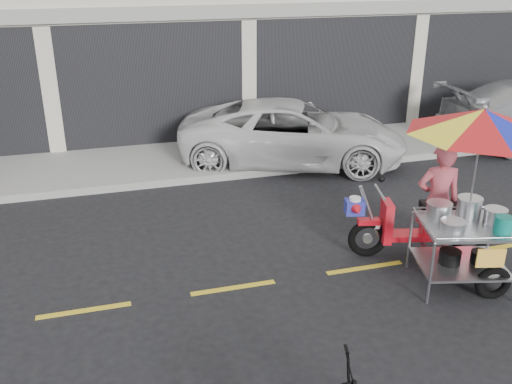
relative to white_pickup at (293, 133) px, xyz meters
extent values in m
plane|color=black|center=(-0.52, -4.70, -0.68)|extent=(90.00, 90.00, 0.00)
cube|color=gray|center=(-0.52, 0.80, -0.61)|extent=(45.00, 3.00, 0.15)
cube|color=black|center=(-0.52, 1.77, 0.77)|extent=(35.28, 0.06, 2.90)
cube|color=gray|center=(-0.52, 1.75, 2.42)|extent=(36.00, 0.12, 0.30)
cube|color=gold|center=(-0.52, -4.70, -0.68)|extent=(42.00, 0.10, 0.01)
imported|color=silver|center=(0.00, 0.00, 0.00)|extent=(5.39, 3.81, 1.36)
torus|color=black|center=(-0.33, -4.36, -0.39)|extent=(0.61, 0.26, 0.60)
torus|color=black|center=(1.21, -4.75, -0.39)|extent=(0.61, 0.26, 0.60)
cylinder|color=#9EA0A5|center=(-0.33, -4.36, -0.39)|extent=(0.16, 0.10, 0.15)
cylinder|color=#9EA0A5|center=(1.21, -4.75, -0.39)|extent=(0.16, 0.10, 0.15)
cube|color=red|center=(-0.33, -4.36, -0.10)|extent=(0.36, 0.21, 0.08)
cylinder|color=#9EA0A5|center=(-0.33, -4.36, 0.06)|extent=(0.39, 0.14, 0.85)
cube|color=red|center=(-0.07, -4.43, -0.10)|extent=(0.21, 0.38, 0.64)
cube|color=red|center=(0.39, -4.54, -0.34)|extent=(0.89, 0.49, 0.08)
cube|color=red|center=(0.85, -4.66, -0.10)|extent=(0.84, 0.46, 0.42)
cube|color=black|center=(0.75, -4.63, 0.14)|extent=(0.73, 0.41, 0.11)
cylinder|color=#9EA0A5|center=(-0.21, -4.39, 0.38)|extent=(0.18, 0.57, 0.04)
sphere|color=black|center=(-0.09, -4.20, 0.50)|extent=(0.11, 0.11, 0.11)
cylinder|color=white|center=(-0.21, -4.39, -0.17)|extent=(0.15, 0.15, 0.05)
cube|color=#292E99|center=(-0.55, -4.31, 0.14)|extent=(0.32, 0.29, 0.21)
cylinder|color=white|center=(-0.55, -4.31, 0.27)|extent=(0.21, 0.21, 0.05)
cone|color=red|center=(-0.60, -4.48, 0.17)|extent=(0.24, 0.27, 0.19)
torus|color=black|center=(0.76, -5.89, -0.45)|extent=(0.50, 0.22, 0.49)
cylinder|color=#9EA0A5|center=(-0.13, -5.78, -0.23)|extent=(0.05, 0.05, 0.90)
cylinder|color=#9EA0A5|center=(0.10, -4.85, -0.23)|extent=(0.05, 0.05, 0.90)
cylinder|color=#9EA0A5|center=(1.23, -5.13, -0.23)|extent=(0.05, 0.05, 0.90)
cube|color=#9EA0A5|center=(0.55, -5.45, -0.36)|extent=(1.36, 1.21, 0.03)
cube|color=#9EA0A5|center=(0.55, -5.45, 0.22)|extent=(1.36, 1.21, 0.04)
cylinder|color=#9EA0A5|center=(0.43, -5.92, 0.28)|extent=(1.14, 0.31, 0.03)
cylinder|color=#9EA0A5|center=(0.66, -4.99, 0.28)|extent=(1.14, 0.31, 0.03)
cylinder|color=#9EA0A5|center=(-0.02, -5.31, 0.28)|extent=(0.25, 0.93, 0.03)
cylinder|color=#9EA0A5|center=(1.11, -5.60, 0.28)|extent=(0.25, 0.93, 0.03)
cylinder|color=#9EA0A5|center=(0.66, -4.99, -0.36)|extent=(0.23, 0.78, 0.04)
cylinder|color=#9EA0A5|center=(0.66, -4.99, 0.17)|extent=(0.23, 0.78, 0.04)
cube|color=yellow|center=(0.58, -5.99, 0.01)|extent=(0.36, 0.11, 0.26)
cylinder|color=#B7B7BC|center=(0.29, -5.17, 0.35)|extent=(0.42, 0.42, 0.21)
cylinder|color=#B7B7BC|center=(0.70, -5.25, 0.38)|extent=(0.40, 0.40, 0.27)
cylinder|color=#B7B7BC|center=(0.95, -5.50, 0.33)|extent=(0.37, 0.37, 0.18)
cylinder|color=#B7B7BC|center=(0.24, -5.58, 0.31)|extent=(0.39, 0.39, 0.13)
cylinder|color=#0D7B6E|center=(0.84, -5.80, 0.36)|extent=(0.28, 0.28, 0.23)
cylinder|color=black|center=(0.39, -5.42, -0.25)|extent=(0.36, 0.36, 0.19)
cylinder|color=black|center=(0.80, -5.52, -0.26)|extent=(0.31, 0.31, 0.17)
cylinder|color=#9EA0A5|center=(0.62, -5.36, 1.01)|extent=(0.03, 0.03, 1.59)
sphere|color=#9EA0A5|center=(0.62, -5.36, 1.83)|extent=(0.06, 0.06, 0.06)
imported|color=#B94955|center=(0.65, -4.61, 0.22)|extent=(0.74, 0.57, 1.80)
camera|label=1|loc=(-4.08, -11.32, 3.60)|focal=40.00mm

